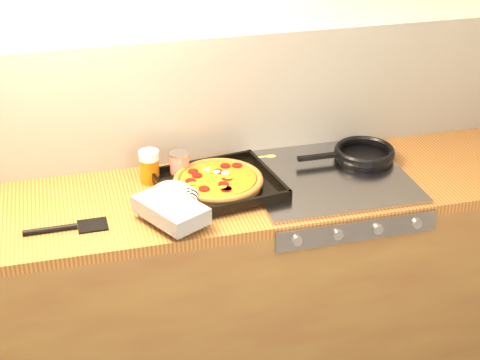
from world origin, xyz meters
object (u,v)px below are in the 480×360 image
object	(u,v)px
frying_pan	(363,154)
tomato_can	(180,166)
pizza_on_tray	(205,188)
juice_glass	(149,166)

from	to	relation	value
frying_pan	tomato_can	world-z (taller)	tomato_can
pizza_on_tray	frying_pan	distance (m)	0.69
pizza_on_tray	tomato_can	xyz separation A→B (m)	(-0.06, 0.18, 0.01)
frying_pan	tomato_can	size ratio (longest dim) A/B	3.71
tomato_can	pizza_on_tray	bearing A→B (deg)	-72.69
pizza_on_tray	tomato_can	distance (m)	0.19
frying_pan	pizza_on_tray	bearing A→B (deg)	-168.42
pizza_on_tray	frying_pan	size ratio (longest dim) A/B	1.43
pizza_on_tray	juice_glass	size ratio (longest dim) A/B	4.48
tomato_can	juice_glass	bearing A→B (deg)	179.46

